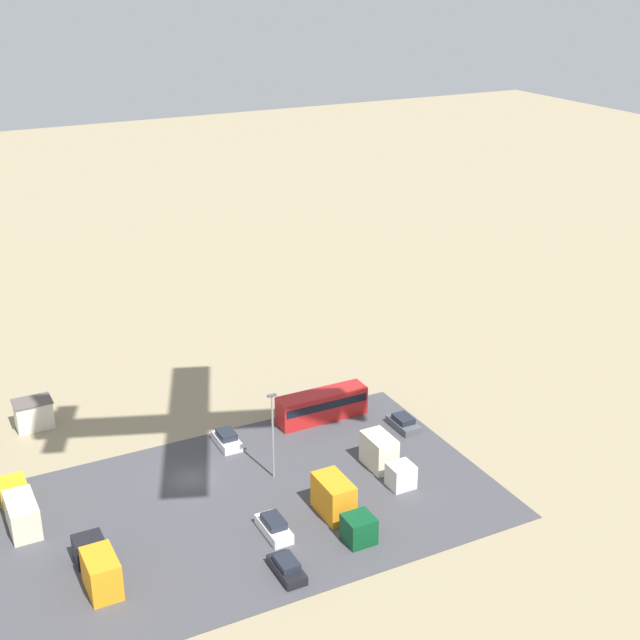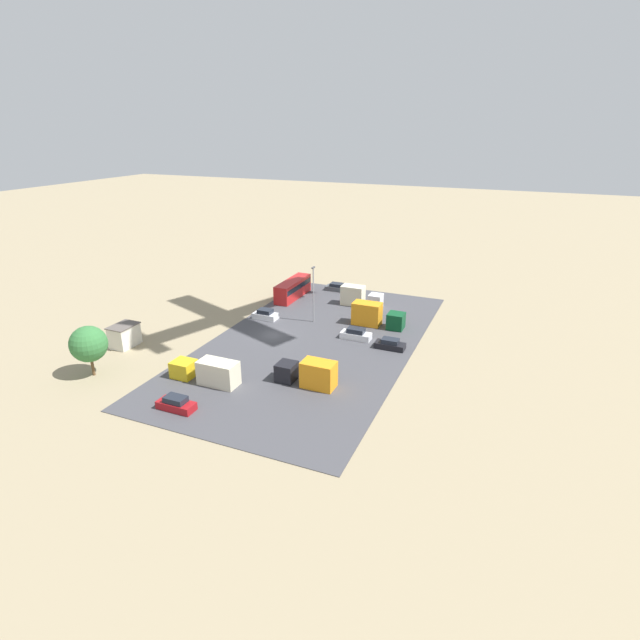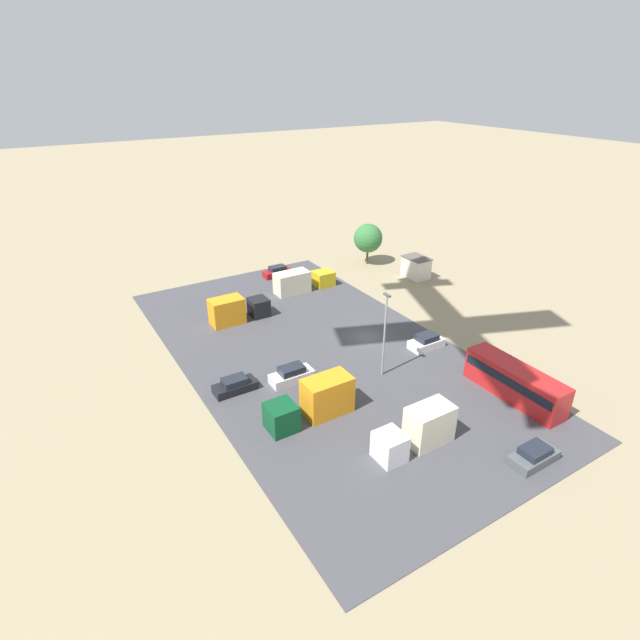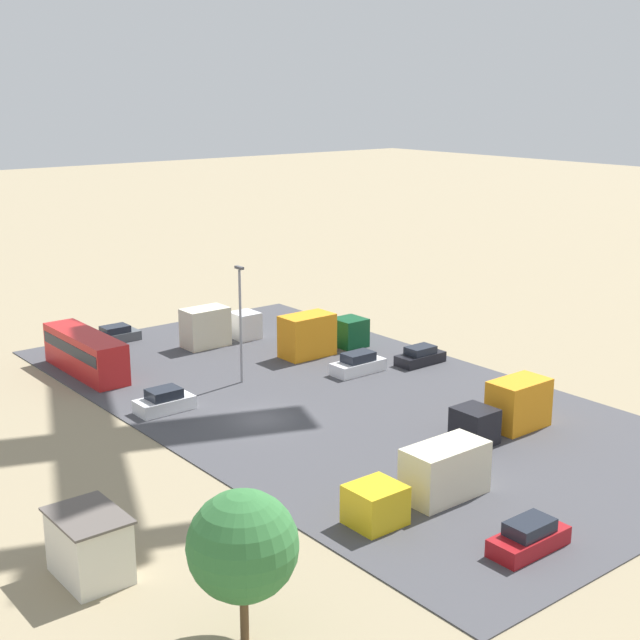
{
  "view_description": "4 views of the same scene",
  "coord_description": "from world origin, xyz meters",
  "px_view_note": "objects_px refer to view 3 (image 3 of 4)",
  "views": [
    {
      "loc": [
        22.7,
        71.9,
        47.43
      ],
      "look_at": [
        -4.43,
        19.0,
        22.95
      ],
      "focal_mm": 50.0,
      "sensor_mm": 36.0,
      "label": 1
    },
    {
      "loc": [
        60.32,
        33.27,
        29.42
      ],
      "look_at": [
        4.12,
        9.37,
        5.43
      ],
      "focal_mm": 28.0,
      "sensor_mm": 36.0,
      "label": 2
    },
    {
      "loc": [
        -40.91,
        31.38,
        28.13
      ],
      "look_at": [
        2.04,
        5.07,
        2.75
      ],
      "focal_mm": 28.0,
      "sensor_mm": 36.0,
      "label": 3
    },
    {
      "loc": [
        46.8,
        -32.35,
        21.88
      ],
      "look_at": [
        -0.18,
        5.27,
        6.14
      ],
      "focal_mm": 50.0,
      "sensor_mm": 36.0,
      "label": 4
    }
  ],
  "objects_px": {
    "bus": "(515,381)",
    "parked_car_0": "(278,272)",
    "parked_car_1": "(534,456)",
    "parked_truck_1": "(236,310)",
    "shed_building": "(416,267)",
    "parked_truck_2": "(301,281)",
    "parked_car_2": "(292,375)",
    "parked_truck_0": "(315,401)",
    "parked_car_4": "(235,385)",
    "parked_truck_3": "(418,431)",
    "parked_car_3": "(426,342)"
  },
  "relations": [
    {
      "from": "parked_truck_2",
      "to": "parked_truck_0",
      "type": "bearing_deg",
      "value": -27.16
    },
    {
      "from": "parked_truck_3",
      "to": "parked_car_0",
      "type": "bearing_deg",
      "value": -10.67
    },
    {
      "from": "bus",
      "to": "parked_car_4",
      "type": "height_order",
      "value": "bus"
    },
    {
      "from": "parked_truck_0",
      "to": "parked_car_4",
      "type": "bearing_deg",
      "value": 31.34
    },
    {
      "from": "parked_car_2",
      "to": "parked_truck_2",
      "type": "xyz_separation_m",
      "value": [
        19.5,
        -12.16,
        0.68
      ]
    },
    {
      "from": "parked_truck_1",
      "to": "parked_truck_2",
      "type": "relative_size",
      "value": 0.83
    },
    {
      "from": "shed_building",
      "to": "parked_car_4",
      "type": "bearing_deg",
      "value": 111.39
    },
    {
      "from": "parked_truck_2",
      "to": "parked_truck_1",
      "type": "bearing_deg",
      "value": -70.28
    },
    {
      "from": "parked_car_0",
      "to": "shed_building",
      "type": "bearing_deg",
      "value": 57.67
    },
    {
      "from": "parked_truck_3",
      "to": "parked_truck_0",
      "type": "bearing_deg",
      "value": 33.93
    },
    {
      "from": "bus",
      "to": "parked_car_4",
      "type": "bearing_deg",
      "value": -33.45
    },
    {
      "from": "parked_car_1",
      "to": "parked_car_2",
      "type": "relative_size",
      "value": 0.94
    },
    {
      "from": "parked_car_3",
      "to": "parked_car_2",
      "type": "bearing_deg",
      "value": -96.92
    },
    {
      "from": "parked_car_4",
      "to": "parked_car_3",
      "type": "bearing_deg",
      "value": 81.33
    },
    {
      "from": "parked_car_1",
      "to": "parked_truck_1",
      "type": "relative_size",
      "value": 0.56
    },
    {
      "from": "shed_building",
      "to": "parked_car_0",
      "type": "distance_m",
      "value": 20.85
    },
    {
      "from": "parked_car_2",
      "to": "parked_truck_1",
      "type": "distance_m",
      "value": 15.38
    },
    {
      "from": "parked_car_2",
      "to": "parked_truck_1",
      "type": "relative_size",
      "value": 0.6
    },
    {
      "from": "parked_truck_3",
      "to": "parked_car_2",
      "type": "bearing_deg",
      "value": 17.05
    },
    {
      "from": "parked_car_4",
      "to": "parked_truck_0",
      "type": "height_order",
      "value": "parked_truck_0"
    },
    {
      "from": "parked_car_3",
      "to": "parked_truck_1",
      "type": "relative_size",
      "value": 0.54
    },
    {
      "from": "bus",
      "to": "parked_truck_3",
      "type": "relative_size",
      "value": 1.42
    },
    {
      "from": "parked_truck_2",
      "to": "parked_truck_3",
      "type": "xyz_separation_m",
      "value": [
        -33.44,
        7.89,
        0.18
      ]
    },
    {
      "from": "parked_car_3",
      "to": "parked_truck_0",
      "type": "xyz_separation_m",
      "value": [
        -4.16,
        17.14,
        0.95
      ]
    },
    {
      "from": "parked_car_1",
      "to": "parked_truck_1",
      "type": "xyz_separation_m",
      "value": [
        35.58,
        10.31,
        0.9
      ]
    },
    {
      "from": "parked_car_1",
      "to": "parked_car_2",
      "type": "xyz_separation_m",
      "value": [
        20.23,
        10.89,
        0.1
      ]
    },
    {
      "from": "parked_car_0",
      "to": "parked_car_1",
      "type": "height_order",
      "value": "parked_car_0"
    },
    {
      "from": "parked_truck_0",
      "to": "parked_truck_2",
      "type": "xyz_separation_m",
      "value": [
        25.62,
        -13.15,
        -0.25
      ]
    },
    {
      "from": "parked_truck_0",
      "to": "parked_truck_2",
      "type": "relative_size",
      "value": 0.91
    },
    {
      "from": "parked_truck_2",
      "to": "bus",
      "type": "bearing_deg",
      "value": 7.95
    },
    {
      "from": "shed_building",
      "to": "parked_truck_2",
      "type": "height_order",
      "value": "shed_building"
    },
    {
      "from": "parked_car_3",
      "to": "parked_truck_2",
      "type": "distance_m",
      "value": 21.84
    },
    {
      "from": "parked_truck_2",
      "to": "parked_truck_3",
      "type": "height_order",
      "value": "parked_truck_3"
    },
    {
      "from": "bus",
      "to": "parked_truck_0",
      "type": "xyz_separation_m",
      "value": [
        7.25,
        17.74,
        -0.12
      ]
    },
    {
      "from": "shed_building",
      "to": "parked_truck_3",
      "type": "distance_m",
      "value": 38.38
    },
    {
      "from": "bus",
      "to": "parked_truck_0",
      "type": "height_order",
      "value": "parked_truck_0"
    },
    {
      "from": "shed_building",
      "to": "parked_car_1",
      "type": "relative_size",
      "value": 0.97
    },
    {
      "from": "shed_building",
      "to": "parked_car_3",
      "type": "xyz_separation_m",
      "value": [
        -17.0,
        13.28,
        -0.83
      ]
    },
    {
      "from": "shed_building",
      "to": "bus",
      "type": "relative_size",
      "value": 0.4
    },
    {
      "from": "parked_car_4",
      "to": "bus",
      "type": "bearing_deg",
      "value": 56.55
    },
    {
      "from": "parked_car_0",
      "to": "parked_truck_0",
      "type": "distance_m",
      "value": 34.77
    },
    {
      "from": "parked_car_0",
      "to": "parked_truck_0",
      "type": "xyz_separation_m",
      "value": [
        -32.3,
        12.81,
        0.97
      ]
    },
    {
      "from": "bus",
      "to": "parked_car_2",
      "type": "height_order",
      "value": "bus"
    },
    {
      "from": "bus",
      "to": "parked_car_0",
      "type": "distance_m",
      "value": 39.88
    },
    {
      "from": "parked_car_2",
      "to": "shed_building",
      "type": "bearing_deg",
      "value": -62.94
    },
    {
      "from": "parked_car_1",
      "to": "parked_truck_1",
      "type": "bearing_deg",
      "value": -163.84
    },
    {
      "from": "parked_car_3",
      "to": "parked_truck_0",
      "type": "bearing_deg",
      "value": -76.36
    },
    {
      "from": "parked_truck_0",
      "to": "parked_truck_3",
      "type": "height_order",
      "value": "parked_truck_0"
    },
    {
      "from": "bus",
      "to": "parked_car_3",
      "type": "bearing_deg",
      "value": -87.0
    },
    {
      "from": "bus",
      "to": "parked_car_2",
      "type": "xyz_separation_m",
      "value": [
        13.37,
        16.75,
        -1.05
      ]
    }
  ]
}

